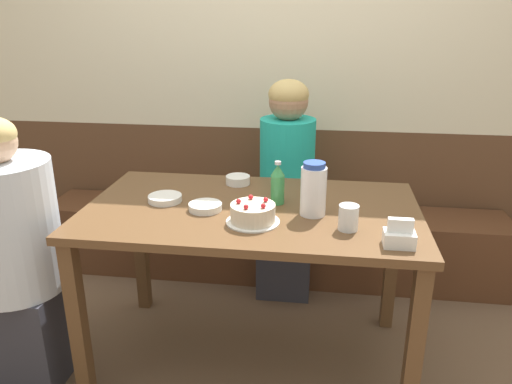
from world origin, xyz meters
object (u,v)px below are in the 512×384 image
Objects in this scene: person_teal_shirt at (286,195)px; person_pale_blue_shirt at (15,257)px; birthday_cake at (253,214)px; bowl_side_dish at (205,207)px; bench_seat at (271,242)px; bowl_rice_small at (165,198)px; water_pitcher at (313,189)px; glass_water_tall at (348,218)px; soju_bottle at (278,184)px; bowl_soup_white at (238,180)px; napkin_holder at (399,236)px.

person_pale_blue_shirt is (-1.07, -0.91, 0.01)m from person_teal_shirt.
birthday_cake reaches higher than bowl_side_dish.
bowl_rice_small is at bearing -115.27° from bench_seat.
bowl_side_dish is 0.83m from person_pale_blue_shirt.
glass_water_tall is at bearing -43.88° from water_pitcher.
soju_bottle is 1.29× the size of bowl_rice_small.
bowl_rice_small is at bearing 157.06° from birthday_cake.
water_pitcher reaches higher than bowl_side_dish.
bowl_side_dish is 0.60m from glass_water_tall.
person_teal_shirt is at bearing 68.65° from bowl_side_dish.
bowl_rice_small is 0.12× the size of person_pale_blue_shirt.
soju_bottle is 0.50m from bowl_rice_small.
person_pale_blue_shirt is at bearing -132.04° from bench_seat.
soju_bottle is 1.36× the size of bowl_side_dish.
glass_water_tall is 0.08× the size of person_pale_blue_shirt.
bowl_soup_white is (-0.21, 0.23, -0.07)m from soju_bottle.
napkin_holder is at bearing -2.05° from person_pale_blue_shirt.
bench_seat is 1.07m from bowl_rice_small.
person_pale_blue_shirt is (-0.86, -0.54, -0.20)m from bowl_soup_white.
person_pale_blue_shirt reaches higher than water_pitcher.
bench_seat is 1.02m from soju_bottle.
bowl_rice_small is at bearing -174.67° from soju_bottle.
napkin_holder is 0.79× the size of bowl_side_dish.
bowl_rice_small is 1.49× the size of glass_water_tall.
person_pale_blue_shirt is (-1.37, -0.06, -0.23)m from glass_water_tall.
water_pitcher is 2.26× the size of glass_water_tall.
person_pale_blue_shirt reaches higher than bowl_side_dish.
water_pitcher is 0.66m from bowl_rice_small.
person_teal_shirt is (0.10, -0.16, 0.37)m from bench_seat.
bowl_soup_white is (-0.68, 0.59, -0.02)m from napkin_holder.
bowl_soup_white is at bearing -101.50° from bench_seat.
person_teal_shirt is (-0.01, 0.61, -0.28)m from soju_bottle.
person_teal_shirt reaches higher than birthday_cake.
soju_bottle is (-0.16, 0.11, -0.02)m from water_pitcher.
bench_seat is at bearing 64.73° from bowl_rice_small.
bowl_soup_white is 0.83× the size of bowl_side_dish.
napkin_holder reaches higher than birthday_cake.
glass_water_tall is 0.93m from person_teal_shirt.
napkin_holder is at bearing -18.06° from bowl_rice_small.
water_pitcher is 0.46m from bowl_side_dish.
bowl_side_dish is at bearing 168.51° from glass_water_tall.
bowl_soup_white is (-0.14, 0.45, -0.02)m from birthday_cake.
birthday_cake is at bearing 177.26° from glass_water_tall.
water_pitcher is 0.79m from person_teal_shirt.
bowl_soup_white is at bearing 45.15° from bowl_rice_small.
person_teal_shirt reaches higher than person_pale_blue_shirt.
glass_water_tall is (0.37, -0.02, 0.01)m from birthday_cake.
bowl_side_dish reaches higher than bench_seat.
glass_water_tall is 0.08× the size of person_teal_shirt.
water_pitcher is 1.59× the size of bowl_side_dish.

